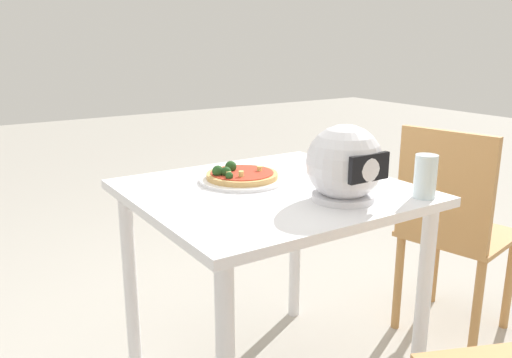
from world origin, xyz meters
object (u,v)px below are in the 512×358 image
at_px(pizza, 240,174).
at_px(chair_side, 451,224).
at_px(dining_table, 270,219).
at_px(drinking_glass, 425,176).
at_px(motorcycle_helmet, 345,165).

distance_m(pizza, chair_side, 0.92).
height_order(dining_table, chair_side, chair_side).
bearing_deg(pizza, dining_table, 108.08).
bearing_deg(chair_side, pizza, -16.87).
xyz_separation_m(drinking_glass, chair_side, (-0.46, -0.22, -0.31)).
height_order(pizza, motorcycle_helmet, motorcycle_helmet).
height_order(dining_table, pizza, pizza).
relative_size(dining_table, pizza, 3.55).
distance_m(motorcycle_helmet, chair_side, 0.78).
distance_m(dining_table, motorcycle_helmet, 0.34).
relative_size(pizza, drinking_glass, 1.82).
bearing_deg(motorcycle_helmet, pizza, -66.42).
xyz_separation_m(pizza, chair_side, (-0.84, 0.26, -0.27)).
distance_m(dining_table, drinking_glass, 0.52).
relative_size(pizza, chair_side, 0.28).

